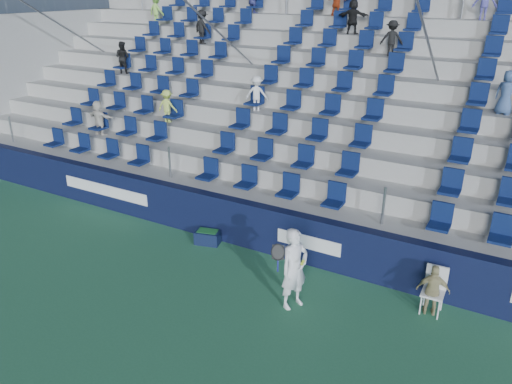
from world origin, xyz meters
TOP-DOWN VIEW (x-y plane):
  - ground at (0.00, 0.00)m, footprint 70.00×70.00m
  - sponsor_wall at (0.00, 3.15)m, footprint 24.00×0.32m
  - grandstand at (-0.01, 8.24)m, footprint 24.00×8.17m
  - tennis_player at (1.89, 1.39)m, footprint 0.73×0.76m
  - line_judge_chair at (4.43, 2.65)m, footprint 0.44×0.45m
  - line_judge at (4.43, 2.50)m, footprint 0.69×0.41m
  - ball_bin at (-1.20, 2.75)m, footprint 0.71×0.56m

SIDE VIEW (x-z plane):
  - ground at x=0.00m, z-range 0.00..0.00m
  - ball_bin at x=-1.20m, z-range 0.02..0.37m
  - line_judge at x=4.43m, z-range 0.00..1.11m
  - line_judge_chair at x=4.43m, z-range 0.07..1.06m
  - sponsor_wall at x=0.00m, z-range 0.00..1.20m
  - tennis_player at x=1.89m, z-range 0.00..1.76m
  - grandstand at x=-0.01m, z-range -1.17..5.45m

